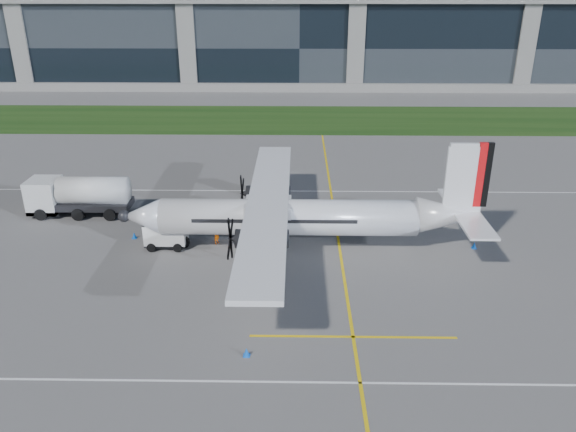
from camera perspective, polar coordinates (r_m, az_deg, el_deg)
ground at (r=75.59m, az=1.17°, el=8.40°), size 400.00×400.00×0.00m
grass_strip at (r=83.35m, az=1.16°, el=9.80°), size 400.00×18.00×0.04m
terminal_building at (r=113.73m, az=1.16°, el=17.19°), size 120.00×20.00×15.00m
tree_line at (r=173.88m, az=1.11°, el=17.74°), size 400.00×6.00×6.00m
yellow_taxiway_centerline at (r=47.30m, az=4.89°, el=-0.88°), size 0.20×70.00×0.01m
turboprop_aircraft at (r=41.34m, az=1.43°, el=1.91°), size 27.13×28.13×8.44m
fuel_tanker_truck at (r=52.05m, az=-21.07°, el=1.91°), size 9.12×2.97×3.42m
baggage_tug at (r=43.96m, az=-12.27°, el=-1.86°), size 3.33×2.00×2.00m
ground_crew_person at (r=43.84m, az=-7.27°, el=-1.72°), size 0.80×0.88×1.78m
safety_cone_stbdwing at (r=55.21m, az=-1.12°, el=3.06°), size 0.36×0.36×0.50m
safety_cone_tail at (r=45.29m, az=18.39°, el=-2.84°), size 0.36×0.36×0.50m
safety_cone_portwing at (r=31.66m, az=-4.24°, el=-13.61°), size 0.36×0.36×0.50m
safety_cone_nose_stbd at (r=46.25m, az=-15.35°, el=-1.91°), size 0.36×0.36×0.50m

